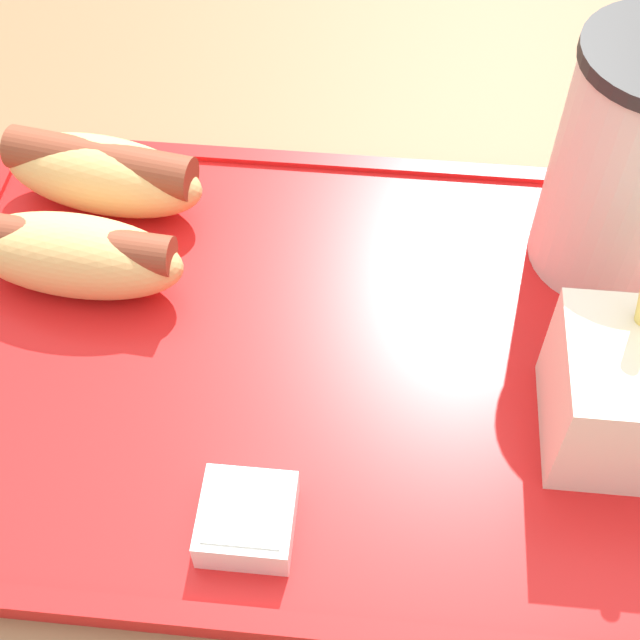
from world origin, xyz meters
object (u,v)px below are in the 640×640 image
Objects in this scene: hot_dog_far at (103,172)px; hot_dog_near at (74,254)px; soda_cup at (631,163)px; sauce_cup_mayo at (247,518)px.

hot_dog_near is at bearing -90.00° from hot_dog_far.
hot_dog_far is (-0.31, 0.01, -0.05)m from soda_cup.
hot_dog_near is (0.00, -0.07, -0.00)m from hot_dog_far.
hot_dog_far is 1.02× the size of hot_dog_near.
sauce_cup_mayo is at bearing -60.43° from hot_dog_far.
soda_cup reaches higher than sauce_cup_mayo.
soda_cup reaches higher than hot_dog_near.
sauce_cup_mayo is (0.12, -0.15, -0.02)m from hot_dog_near.
soda_cup is at bearing -2.68° from hot_dog_far.
sauce_cup_mayo is (0.12, -0.22, -0.02)m from hot_dog_far.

